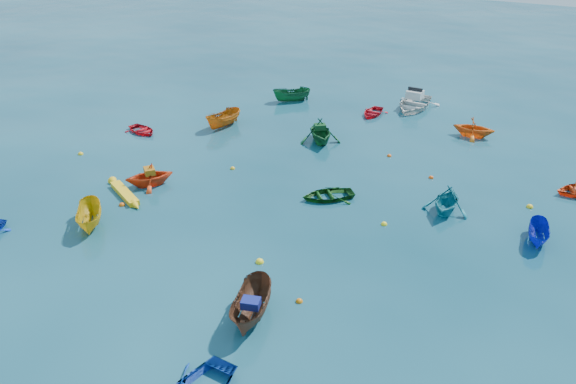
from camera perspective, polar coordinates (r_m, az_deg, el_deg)
The scene contains 27 objects.
ground at distance 27.14m, azimuth -5.32°, elevation -4.99°, with size 160.00×160.00×0.00m, color #093343.
sampan_brown_mid at distance 22.59m, azimuth -3.64°, elevation -12.63°, with size 1.30×3.45×1.33m, color #56311F.
dinghy_orange_w at distance 33.15m, azimuth -13.81°, elevation 0.69°, with size 2.30×2.67×1.41m, color #E63F15.
sampan_yellow_mid at distance 29.92m, azimuth -19.33°, elevation -3.25°, with size 1.18×3.13×1.21m, color gold.
dinghy_green_e at distance 30.86m, azimuth 4.05°, elevation -0.63°, with size 2.07×2.89×0.60m, color #0F4211.
dinghy_cyan_se at distance 30.67m, azimuth 15.69°, elevation -1.88°, with size 2.46×2.85×1.50m, color #167889.
dinghy_red_nw at distance 40.97m, azimuth -14.57°, elevation 5.88°, with size 1.84×2.58×0.53m, color red.
sampan_orange_n at distance 40.99m, azimuth -6.52°, elevation 6.62°, with size 1.24×3.29×1.27m, color #BF6311.
dinghy_green_n at distance 38.16m, azimuth 3.25°, elevation 5.13°, with size 2.79×3.23×1.70m, color #135427.
sampan_blue_far at distance 29.58m, azimuth 23.98°, elevation -4.55°, with size 0.96×2.54×0.98m, color #0E1AB1.
dinghy_red_far at distance 43.57m, azimuth 8.58°, elevation 7.78°, with size 1.91×2.67×0.55m, color red.
dinghy_orange_far at distance 41.02m, azimuth 18.22°, elevation 5.39°, with size 2.39×2.77×1.46m, color orange.
sampan_green_far at distance 46.13m, azimuth 0.39°, elevation 9.21°, with size 1.17×3.11×1.20m, color #14572E.
kayak_yellow at distance 32.34m, azimuth -16.23°, elevation -0.35°, with size 0.55×3.75×0.37m, color yellow, non-canonical shape.
motorboat_white at distance 45.57m, azimuth 12.62°, elevation 8.31°, with size 3.32×4.64×1.56m, color silver.
tarp_blue_a at distance 21.94m, azimuth -3.80°, elevation -11.21°, with size 0.71×0.54×0.34m, color navy.
tarp_orange_a at distance 32.78m, azimuth -13.90°, elevation 2.08°, with size 0.75×0.56×0.36m, color #B26512.
tarp_green_b at distance 37.87m, azimuth 3.26°, elevation 6.63°, with size 0.74×0.56×0.36m, color #11451D.
buoy_ye_a at distance 25.58m, azimuth -2.90°, elevation -7.15°, with size 0.39×0.39×0.39m, color yellow.
buoy_or_b at distance 23.31m, azimuth 1.15°, elevation -11.08°, with size 0.30×0.30×0.30m, color orange.
buoy_ye_b at distance 38.51m, azimuth -20.31°, elevation 3.60°, with size 0.34×0.34×0.34m, color yellow.
buoy_or_c at distance 31.35m, azimuth -16.52°, elevation -1.32°, with size 0.33×0.33×0.33m, color #D8540B.
buoy_ye_c at distance 28.75m, azimuth 9.73°, elevation -3.28°, with size 0.32×0.32×0.32m, color yellow.
buoy_or_d at distance 34.07m, azimuth 14.32°, elevation 1.38°, with size 0.30×0.30×0.30m, color #F04D0D.
buoy_ye_d at distance 34.32m, azimuth -5.65°, elevation 2.36°, with size 0.30×0.30×0.30m, color yellow.
buoy_or_e at distance 36.45m, azimuth 10.24°, elevation 3.60°, with size 0.29×0.29×0.29m, color #F4550D.
buoy_ye_e at distance 32.54m, azimuth 23.33°, elevation -1.43°, with size 0.36×0.36×0.36m, color yellow.
Camera 1 is at (13.57, -18.43, 14.58)m, focal length 35.00 mm.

